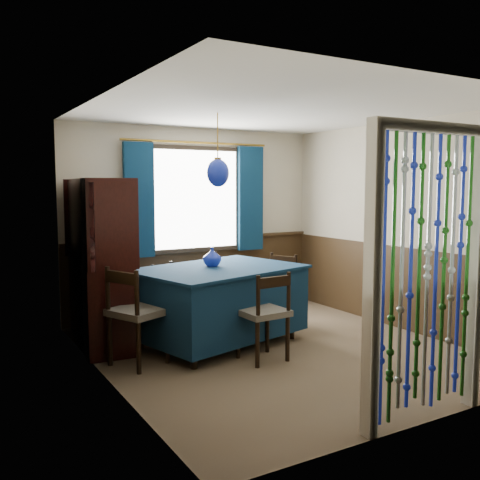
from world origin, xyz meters
TOP-DOWN VIEW (x-y plane):
  - floor at (0.00, 0.00)m, footprint 4.00×4.00m
  - ceiling at (0.00, 0.00)m, footprint 4.00×4.00m
  - wall_back at (0.00, 2.00)m, footprint 3.60×0.00m
  - wall_front at (0.00, -2.00)m, footprint 3.60×0.00m
  - wall_left at (-1.80, 0.00)m, footprint 0.00×4.00m
  - wall_right at (1.80, 0.00)m, footprint 0.00×4.00m
  - wainscot_back at (0.00, 1.99)m, footprint 3.60×0.00m
  - wainscot_front at (0.00, -1.99)m, footprint 3.60×0.00m
  - wainscot_left at (-1.79, 0.00)m, footprint 0.00×4.00m
  - wainscot_right at (1.79, 0.00)m, footprint 0.00×4.00m
  - window at (0.00, 1.95)m, footprint 1.32×0.12m
  - doorway at (0.00, -1.94)m, footprint 1.16×0.12m
  - dining_table at (-0.42, 0.52)m, footprint 2.00×1.61m
  - chair_near at (-0.30, -0.22)m, footprint 0.46×0.44m
  - chair_far at (-0.67, 1.26)m, footprint 0.53×0.52m
  - chair_left at (-1.44, 0.28)m, footprint 0.61×0.62m
  - chair_right at (0.57, 0.84)m, footprint 0.55×0.57m
  - sideboard at (-1.54, 1.20)m, footprint 0.60×1.42m
  - pendant_lamp at (-0.42, 0.52)m, footprint 0.24×0.24m
  - vase_table at (-0.44, 0.63)m, footprint 0.22×0.22m
  - bowl_shelf at (-1.48, 0.99)m, footprint 0.23×0.23m
  - vase_sideboard at (-1.48, 1.53)m, footprint 0.20×0.20m

SIDE VIEW (x-z plane):
  - floor at x=0.00m, z-range 0.00..0.00m
  - chair_far at x=-0.67m, z-range 0.03..0.84m
  - chair_right at x=0.57m, z-range 0.03..0.91m
  - chair_near at x=-0.30m, z-range 0.03..0.92m
  - dining_table at x=-0.42m, z-range 0.06..0.91m
  - wainscot_back at x=0.00m, z-range -1.30..2.30m
  - wainscot_front at x=0.00m, z-range -1.30..2.30m
  - wainscot_left at x=-1.79m, z-range -1.50..2.50m
  - wainscot_right at x=1.79m, z-range -1.50..2.50m
  - chair_left at x=-1.44m, z-range 0.03..1.00m
  - sideboard at x=-1.54m, z-range -0.28..1.52m
  - vase_table at x=-0.44m, z-range 0.85..1.04m
  - vase_sideboard at x=-1.48m, z-range 0.90..1.10m
  - doorway at x=0.00m, z-range -0.04..2.14m
  - wall_back at x=0.00m, z-range -0.55..3.05m
  - wall_front at x=0.00m, z-range -0.55..3.05m
  - wall_left at x=-1.80m, z-range -0.75..3.25m
  - wall_right at x=1.80m, z-range -0.75..3.25m
  - bowl_shelf at x=-1.48m, z-range 1.23..1.29m
  - window at x=0.00m, z-range 0.84..2.26m
  - pendant_lamp at x=-0.42m, z-range 1.48..2.26m
  - ceiling at x=0.00m, z-range 2.50..2.50m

